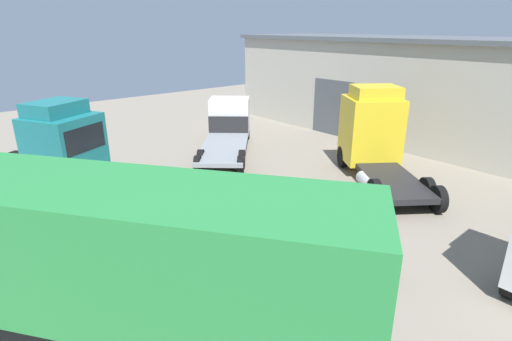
# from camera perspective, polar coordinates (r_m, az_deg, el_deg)

# --- Properties ---
(ground_plane) EXTENTS (60.00, 60.00, 0.00)m
(ground_plane) POSITION_cam_1_polar(r_m,az_deg,el_deg) (13.47, -4.27, -10.80)
(ground_plane) COLOR gray
(warehouse_building) EXTENTS (32.99, 8.11, 6.24)m
(warehouse_building) POSITION_cam_1_polar(r_m,az_deg,el_deg) (26.55, 28.66, 9.45)
(warehouse_building) COLOR #B7B2A3
(warehouse_building) RESTS_ON ground_plane
(container_trailer_green) EXTENTS (11.38, 9.19, 4.06)m
(container_trailer_green) POSITION_cam_1_polar(r_m,az_deg,el_deg) (9.12, -24.05, -10.00)
(container_trailer_green) COLOR #28843D
(container_trailer_green) RESTS_ON ground_plane
(tractor_unit_yellow) EXTENTS (6.88, 5.97, 4.24)m
(tractor_unit_yellow) POSITION_cam_1_polar(r_m,az_deg,el_deg) (19.94, 16.49, 4.96)
(tractor_unit_yellow) COLOR yellow
(tractor_unit_yellow) RESTS_ON ground_plane
(tractor_unit_teal) EXTENTS (6.85, 5.20, 3.99)m
(tractor_unit_teal) POSITION_cam_1_polar(r_m,az_deg,el_deg) (19.15, -26.55, 2.67)
(tractor_unit_teal) COLOR #197075
(tractor_unit_teal) RESTS_ON ground_plane
(flatbed_truck_white) EXTENTS (7.41, 7.00, 2.68)m
(flatbed_truck_white) POSITION_cam_1_polar(r_m,az_deg,el_deg) (24.14, -3.99, 6.51)
(flatbed_truck_white) COLOR silver
(flatbed_truck_white) RESTS_ON ground_plane
(oil_drum) EXTENTS (0.58, 0.58, 0.88)m
(oil_drum) POSITION_cam_1_polar(r_m,az_deg,el_deg) (12.11, 17.89, -13.24)
(oil_drum) COLOR black
(oil_drum) RESTS_ON ground_plane
(traffic_cone) EXTENTS (0.40, 0.40, 0.55)m
(traffic_cone) POSITION_cam_1_polar(r_m,az_deg,el_deg) (17.10, -0.13, -2.83)
(traffic_cone) COLOR black
(traffic_cone) RESTS_ON ground_plane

